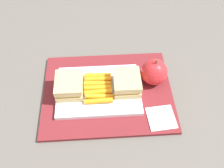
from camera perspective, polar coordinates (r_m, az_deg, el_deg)
name	(u,v)px	position (r m, az deg, el deg)	size (l,w,h in m)	color
ground_plane	(108,93)	(0.71, -1.01, -2.11)	(2.40, 2.40, 0.00)	#56514C
lunchbag_mat	(108,92)	(0.71, -1.01, -1.88)	(0.36, 0.28, 0.01)	maroon
food_tray	(99,90)	(0.70, -3.08, -1.45)	(0.23, 0.17, 0.01)	white
sandwich_half_left	(69,86)	(0.68, -9.76, -0.37)	(0.07, 0.08, 0.04)	tan
sandwich_half_right	(127,83)	(0.68, 3.42, 0.27)	(0.07, 0.08, 0.04)	tan
carrot_sticks_bundle	(98,88)	(0.69, -3.18, -0.81)	(0.08, 0.10, 0.02)	orange
apple	(154,72)	(0.71, 9.63, 2.71)	(0.07, 0.07, 0.09)	red
paper_napkin	(161,118)	(0.67, 11.20, -7.60)	(0.07, 0.07, 0.00)	white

